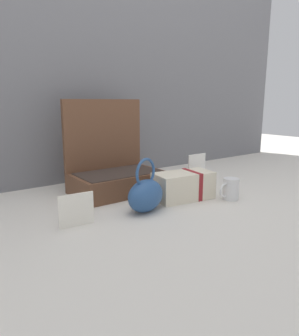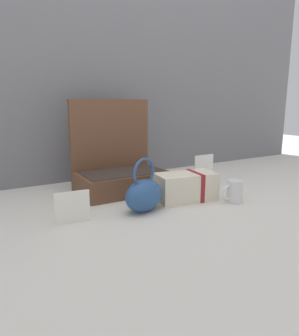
% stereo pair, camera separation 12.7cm
% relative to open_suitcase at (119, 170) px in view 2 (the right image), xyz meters
% --- Properties ---
extents(ground_plane, '(6.00, 6.00, 0.00)m').
position_rel_open_suitcase_xyz_m(ground_plane, '(0.01, -0.26, -0.10)').
color(ground_plane, beige).
extents(back_wall, '(3.20, 0.06, 1.40)m').
position_rel_open_suitcase_xyz_m(back_wall, '(0.01, 0.32, 0.60)').
color(back_wall, slate).
rests_on(back_wall, ground_plane).
extents(open_suitcase, '(0.42, 0.27, 0.44)m').
position_rel_open_suitcase_xyz_m(open_suitcase, '(0.00, 0.00, 0.00)').
color(open_suitcase, brown).
rests_on(open_suitcase, ground_plane).
extents(teal_pouch_handbag, '(0.20, 0.15, 0.22)m').
position_rel_open_suitcase_xyz_m(teal_pouch_handbag, '(-0.05, -0.32, -0.03)').
color(teal_pouch_handbag, '#284C7F').
rests_on(teal_pouch_handbag, ground_plane).
extents(cream_toiletry_bag, '(0.28, 0.17, 0.12)m').
position_rel_open_suitcase_xyz_m(cream_toiletry_bag, '(0.19, -0.29, -0.04)').
color(cream_toiletry_bag, beige).
rests_on(cream_toiletry_bag, ground_plane).
extents(coffee_mug, '(0.11, 0.07, 0.10)m').
position_rel_open_suitcase_xyz_m(coffee_mug, '(0.35, -0.42, -0.05)').
color(coffee_mug, silver).
rests_on(coffee_mug, ground_plane).
extents(info_card_left, '(0.13, 0.02, 0.12)m').
position_rel_open_suitcase_xyz_m(info_card_left, '(-0.33, -0.30, -0.04)').
color(info_card_left, white).
rests_on(info_card_left, ground_plane).
extents(poster_card_right, '(0.12, 0.01, 0.17)m').
position_rel_open_suitcase_xyz_m(poster_card_right, '(0.39, -0.17, -0.02)').
color(poster_card_right, white).
rests_on(poster_card_right, ground_plane).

